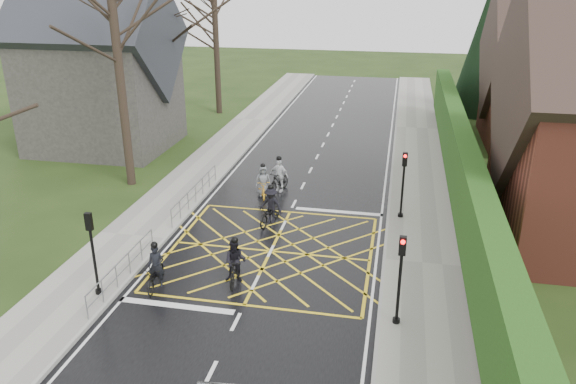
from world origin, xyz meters
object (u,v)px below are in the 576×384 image
(cyclist_lead, at_px, (263,185))
(cyclist_back, at_px, (235,265))
(cyclist_mid, at_px, (271,209))
(cyclist_front, at_px, (279,179))
(cyclist_rear, at_px, (156,273))

(cyclist_lead, bearing_deg, cyclist_back, -102.81)
(cyclist_back, distance_m, cyclist_mid, 5.21)
(cyclist_back, relative_size, cyclist_mid, 0.92)
(cyclist_back, height_order, cyclist_mid, cyclist_mid)
(cyclist_mid, bearing_deg, cyclist_front, 110.28)
(cyclist_mid, distance_m, cyclist_front, 3.83)
(cyclist_rear, relative_size, cyclist_front, 0.95)
(cyclist_rear, relative_size, cyclist_mid, 0.94)
(cyclist_back, xyz_separation_m, cyclist_lead, (-1.01, 8.31, -0.09))
(cyclist_front, bearing_deg, cyclist_rear, -85.43)
(cyclist_mid, relative_size, cyclist_front, 1.01)
(cyclist_rear, height_order, cyclist_mid, cyclist_mid)
(cyclist_front, relative_size, cyclist_lead, 1.06)
(cyclist_front, height_order, cyclist_lead, cyclist_front)
(cyclist_mid, distance_m, cyclist_lead, 3.30)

